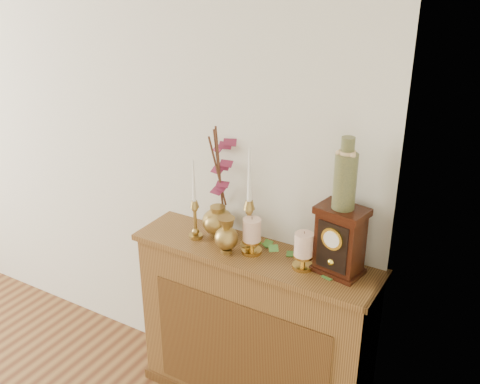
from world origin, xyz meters
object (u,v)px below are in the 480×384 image
Objects in this scene: ginger_jar at (222,184)px; ceramic_vase at (345,177)px; candlestick_center at (249,217)px; bud_vase at (226,236)px; mantel_clock at (340,241)px; candlestick_left at (195,213)px.

ceramic_vase is (0.65, -0.06, 0.19)m from ginger_jar.
candlestick_center reaches higher than bud_vase.
mantel_clock is at bearing -5.81° from ginger_jar.
candlestick_left is 0.80m from ceramic_vase.
candlestick_left reaches higher than bud_vase.
mantel_clock is 0.30m from ceramic_vase.
ginger_jar is at bearing 159.08° from candlestick_center.
candlestick_left is 0.20m from ginger_jar.
candlestick_center is 1.60× the size of mantel_clock.
ceramic_vase reaches higher than candlestick_center.
candlestick_left is 0.81× the size of candlestick_center.
candlestick_center is 0.86× the size of ginger_jar.
mantel_clock is (0.45, 0.01, -0.01)m from candlestick_center.
candlestick_center is at bearing -20.92° from ginger_jar.
bud_vase is (0.21, -0.05, -0.05)m from candlestick_left.
ceramic_vase reaches higher than candlestick_left.
candlestick_left is at bearing 167.59° from bud_vase.
bud_vase is 0.58× the size of ceramic_vase.
candlestick_left is 0.29m from candlestick_center.
bud_vase is 0.31× the size of ginger_jar.
candlestick_left is at bearing -165.62° from mantel_clock.
candlestick_center is 1.62× the size of ceramic_vase.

